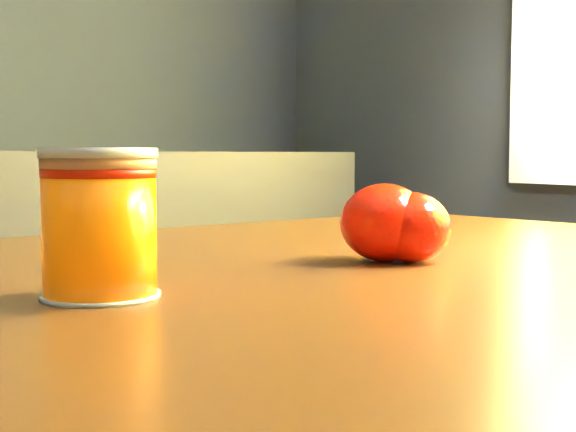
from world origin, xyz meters
TOP-DOWN VIEW (x-y plane):
  - table at (0.95, 0.22)m, footprint 1.19×0.94m
  - juice_glass at (0.74, 0.14)m, footprint 0.07×0.07m
  - orange_front at (1.00, 0.21)m, footprint 0.10×0.10m
  - orange_back at (1.02, 0.19)m, footprint 0.08×0.08m

SIDE VIEW (x-z plane):
  - table at x=0.95m, z-range 0.30..1.10m
  - orange_back at x=1.02m, z-range 0.80..0.86m
  - orange_front at x=1.00m, z-range 0.80..0.87m
  - juice_glass at x=0.74m, z-range 0.80..0.89m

